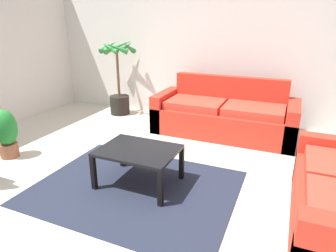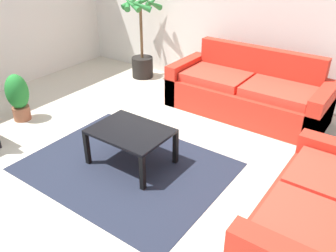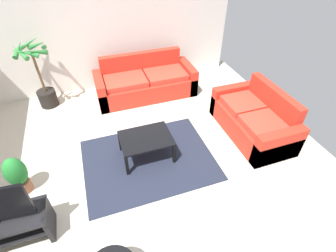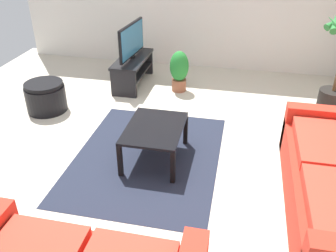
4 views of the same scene
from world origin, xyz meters
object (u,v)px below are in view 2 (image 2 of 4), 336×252
(potted_palm, at_px, (142,44))
(potted_plant_small, at_px, (18,96))
(couch_main, at_px, (247,94))
(coffee_table, at_px, (131,135))
(couch_loveseat, at_px, (325,222))

(potted_palm, distance_m, potted_plant_small, 2.35)
(couch_main, distance_m, potted_palm, 2.20)
(coffee_table, relative_size, potted_palm, 0.59)
(couch_main, xyz_separation_m, couch_loveseat, (1.59, -2.00, -0.00))
(couch_main, height_order, potted_plant_small, couch_main)
(coffee_table, xyz_separation_m, potted_plant_small, (-1.98, -0.08, -0.01))
(couch_loveseat, height_order, potted_plant_small, couch_loveseat)
(couch_main, bearing_deg, couch_loveseat, -51.62)
(coffee_table, bearing_deg, couch_loveseat, -1.23)
(potted_plant_small, bearing_deg, couch_main, 39.33)
(potted_palm, xyz_separation_m, potted_plant_small, (-0.33, -2.31, -0.24))
(couch_loveseat, relative_size, potted_palm, 1.18)
(couch_loveseat, relative_size, potted_plant_small, 2.53)
(coffee_table, xyz_separation_m, potted_palm, (-1.65, 2.23, 0.23))
(couch_main, bearing_deg, coffee_table, -104.68)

